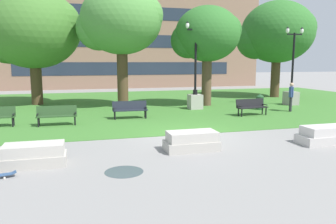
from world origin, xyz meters
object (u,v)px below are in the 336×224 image
at_px(park_bench_far_left, 57,114).
at_px(lamp_post_center, 291,89).
at_px(park_bench_near_left, 251,106).
at_px(park_bench_near_right, 130,109).
at_px(concrete_block_center, 34,155).
at_px(person_bystander_near_lawn, 291,95).
at_px(lamp_post_right, 195,92).
at_px(trash_bin, 260,102).
at_px(concrete_block_right, 324,135).
at_px(concrete_block_left, 192,141).

relative_size(park_bench_far_left, lamp_post_center, 0.34).
relative_size(park_bench_near_left, park_bench_near_right, 1.02).
xyz_separation_m(concrete_block_center, person_bystander_near_lawn, (13.47, 7.02, 0.68)).
relative_size(lamp_post_center, person_bystander_near_lawn, 3.07).
relative_size(park_bench_near_left, lamp_post_right, 0.34).
distance_m(park_bench_near_left, park_bench_near_right, 6.69).
xyz_separation_m(concrete_block_center, park_bench_near_right, (3.84, 7.09, 0.23)).
relative_size(lamp_post_center, trash_bin, 5.46).
bearing_deg(lamp_post_center, park_bench_near_right, -167.55).
height_order(concrete_block_right, person_bystander_near_lawn, person_bystander_near_lawn).
distance_m(concrete_block_center, park_bench_far_left, 6.13).
xyz_separation_m(concrete_block_left, park_bench_near_right, (-1.08, 6.68, 0.23)).
relative_size(concrete_block_right, park_bench_far_left, 1.02).
xyz_separation_m(trash_bin, person_bystander_near_lawn, (1.37, -1.18, 0.48)).
relative_size(park_bench_far_left, lamp_post_right, 0.34).
xyz_separation_m(park_bench_near_right, park_bench_far_left, (-3.57, -0.97, 0.00)).
relative_size(concrete_block_right, lamp_post_center, 0.35).
height_order(concrete_block_center, park_bench_near_right, park_bench_near_right).
bearing_deg(concrete_block_left, concrete_block_right, -4.60).
bearing_deg(park_bench_far_left, lamp_post_right, 22.88).
distance_m(park_bench_near_right, park_bench_far_left, 3.70).
height_order(park_bench_near_right, lamp_post_center, lamp_post_center).
relative_size(park_bench_near_left, park_bench_far_left, 1.03).
height_order(park_bench_near_right, park_bench_far_left, same).
bearing_deg(lamp_post_center, park_bench_far_left, -166.89).
bearing_deg(concrete_block_left, park_bench_far_left, 129.20).
bearing_deg(concrete_block_right, person_bystander_near_lawn, 62.93).
bearing_deg(park_bench_near_right, park_bench_far_left, -164.78).
distance_m(concrete_block_right, park_bench_near_right, 9.31).
bearing_deg(park_bench_far_left, concrete_block_right, -32.41).
height_order(concrete_block_left, trash_bin, trash_bin).
bearing_deg(trash_bin, lamp_post_right, 160.72).
bearing_deg(trash_bin, park_bench_far_left, -170.04).
height_order(concrete_block_left, park_bench_far_left, park_bench_far_left).
distance_m(park_bench_far_left, lamp_post_center, 15.50).
xyz_separation_m(park_bench_near_left, park_bench_near_right, (-6.65, 0.73, 0.00)).
bearing_deg(person_bystander_near_lawn, lamp_post_right, 154.07).
distance_m(concrete_block_left, park_bench_near_left, 8.15).
relative_size(concrete_block_left, person_bystander_near_lawn, 1.05).
bearing_deg(person_bystander_near_lawn, park_bench_near_right, 179.57).
bearing_deg(person_bystander_near_lawn, trash_bin, 139.20).
xyz_separation_m(lamp_post_center, trash_bin, (-3.26, -1.44, -0.57)).
bearing_deg(lamp_post_right, concrete_block_right, -80.66).
relative_size(concrete_block_left, concrete_block_right, 0.98).
bearing_deg(trash_bin, concrete_block_right, -105.14).
distance_m(concrete_block_left, trash_bin, 10.59).
relative_size(park_bench_far_left, trash_bin, 1.88).
xyz_separation_m(concrete_block_right, person_bystander_near_lawn, (3.58, 7.00, 0.68)).
height_order(concrete_block_right, trash_bin, trash_bin).
xyz_separation_m(park_bench_far_left, person_bystander_near_lawn, (13.20, 0.90, 0.44)).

